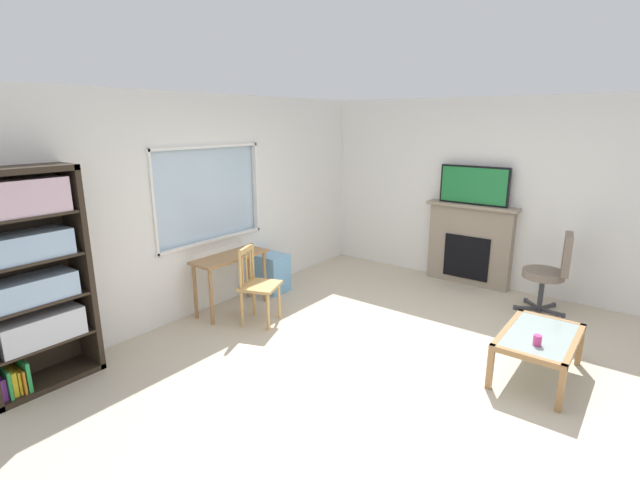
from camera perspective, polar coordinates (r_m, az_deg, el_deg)
name	(u,v)px	position (r m, az deg, el deg)	size (l,w,h in m)	color
ground	(391,363)	(4.70, 8.76, -14.78)	(6.51, 6.09, 0.02)	beige
wall_back_with_window	(212,204)	(5.83, -13.28, 4.33)	(5.51, 0.15, 2.59)	white
wall_right	(493,194)	(6.80, 20.65, 5.33)	(0.12, 5.29, 2.59)	white
bookshelf	(28,274)	(4.61, -32.41, -3.54)	(0.90, 0.38, 1.93)	#2D2319
desk_under_window	(230,265)	(5.70, -11.03, -3.10)	(0.97, 0.39, 0.70)	#A37547
wooden_chair	(257,284)	(5.33, -7.79, -5.48)	(0.54, 0.53, 0.90)	tan
plastic_drawer_unit	(272,273)	(6.35, -6.00, -4.06)	(0.35, 0.40, 0.52)	#72ADDB
fireplace	(469,244)	(6.86, 18.02, -0.50)	(0.26, 1.26, 1.15)	gray
tv	(474,185)	(6.68, 18.54, 6.44)	(0.06, 0.94, 0.53)	black
office_chair	(552,269)	(6.19, 26.80, -3.24)	(0.58, 0.57, 1.00)	#7A6B5B
coffee_table	(539,340)	(4.70, 25.52, -11.15)	(0.97, 0.61, 0.42)	#8C9E99
sippy_cup	(537,340)	(4.44, 25.33, -11.14)	(0.07, 0.07, 0.09)	#DB3D84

